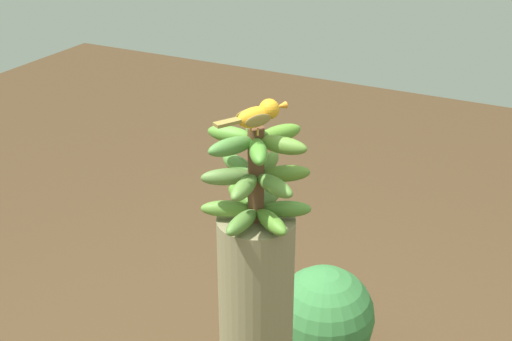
{
  "coord_description": "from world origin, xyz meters",
  "views": [
    {
      "loc": [
        -0.67,
        1.31,
        1.85
      ],
      "look_at": [
        0.0,
        0.0,
        1.14
      ],
      "focal_mm": 48.03,
      "sensor_mm": 36.0,
      "label": 1
    }
  ],
  "objects": [
    {
      "name": "tropical_shrub",
      "position": [
        0.03,
        -0.6,
        0.29
      ],
      "size": [
        0.37,
        0.37,
        0.47
      ],
      "color": "brown",
      "rests_on": "ground"
    },
    {
      "name": "banana_bunch",
      "position": [
        0.0,
        -0.0,
        1.13
      ],
      "size": [
        0.26,
        0.28,
        0.25
      ],
      "color": "brown",
      "rests_on": "banana_tree"
    },
    {
      "name": "perched_bird",
      "position": [
        -0.02,
        0.02,
        1.29
      ],
      "size": [
        0.11,
        0.17,
        0.08
      ],
      "color": "#C68933",
      "rests_on": "banana_bunch"
    }
  ]
}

